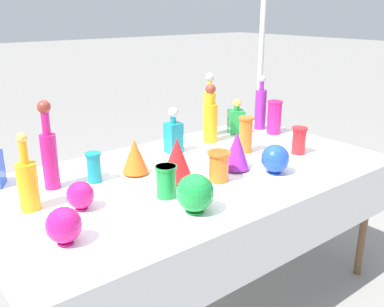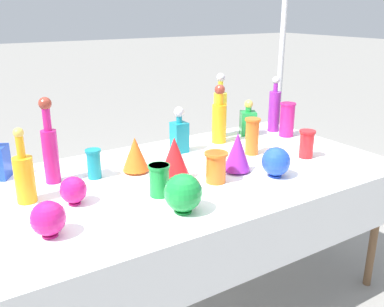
{
  "view_description": "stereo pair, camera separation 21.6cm",
  "coord_description": "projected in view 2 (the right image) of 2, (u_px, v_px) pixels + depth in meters",
  "views": [
    {
      "loc": [
        -1.27,
        -1.6,
        1.56
      ],
      "look_at": [
        0.0,
        0.0,
        0.86
      ],
      "focal_mm": 40.0,
      "sensor_mm": 36.0,
      "label": 1
    },
    {
      "loc": [
        -1.1,
        -1.73,
        1.56
      ],
      "look_at": [
        0.0,
        0.0,
        0.86
      ],
      "focal_mm": 40.0,
      "sensor_mm": 36.0,
      "label": 2
    }
  ],
  "objects": [
    {
      "name": "tall_bottle_0",
      "position": [
        50.0,
        147.0,
        2.01
      ],
      "size": [
        0.07,
        0.07,
        0.42
      ],
      "color": "#C61972",
      "rests_on": "display_table"
    },
    {
      "name": "round_bowl_1",
      "position": [
        48.0,
        218.0,
        1.55
      ],
      "size": [
        0.13,
        0.13,
        0.14
      ],
      "color": "#C61972",
      "rests_on": "display_table"
    },
    {
      "name": "canopy_pole",
      "position": [
        280.0,
        81.0,
        3.43
      ],
      "size": [
        0.18,
        0.18,
        2.53
      ],
      "color": "silver",
      "rests_on": "ground"
    },
    {
      "name": "tall_bottle_3",
      "position": [
        24.0,
        175.0,
        1.82
      ],
      "size": [
        0.08,
        0.08,
        0.33
      ],
      "color": "orange",
      "rests_on": "display_table"
    },
    {
      "name": "round_bowl_0",
      "position": [
        73.0,
        190.0,
        1.81
      ],
      "size": [
        0.12,
        0.12,
        0.12
      ],
      "color": "#C61972",
      "rests_on": "display_table"
    },
    {
      "name": "tall_bottle_1",
      "position": [
        219.0,
        119.0,
        2.63
      ],
      "size": [
        0.09,
        0.09,
        0.36
      ],
      "color": "orange",
      "rests_on": "display_table"
    },
    {
      "name": "square_decanter_2",
      "position": [
        179.0,
        133.0,
        2.46
      ],
      "size": [
        0.08,
        0.08,
        0.27
      ],
      "color": "teal",
      "rests_on": "display_table"
    },
    {
      "name": "price_tag_center",
      "position": [
        257.0,
        199.0,
        1.83
      ],
      "size": [
        0.05,
        0.02,
        0.04
      ],
      "primitive_type": "cube",
      "rotation": [
        -0.21,
        0.0,
        0.06
      ],
      "color": "white",
      "rests_on": "display_table"
    },
    {
      "name": "fluted_vase_1",
      "position": [
        175.0,
        158.0,
        2.05
      ],
      "size": [
        0.16,
        0.16,
        0.22
      ],
      "color": "red",
      "rests_on": "display_table"
    },
    {
      "name": "slender_vase_1",
      "position": [
        159.0,
        179.0,
        1.89
      ],
      "size": [
        0.1,
        0.1,
        0.15
      ],
      "color": "#198C38",
      "rests_on": "display_table"
    },
    {
      "name": "price_tag_left",
      "position": [
        339.0,
        177.0,
        2.08
      ],
      "size": [
        0.05,
        0.03,
        0.04
      ],
      "primitive_type": "cube",
      "rotation": [
        -0.21,
        0.0,
        -0.28
      ],
      "color": "white",
      "rests_on": "display_table"
    },
    {
      "name": "slender_vase_3",
      "position": [
        216.0,
        166.0,
        2.04
      ],
      "size": [
        0.11,
        0.11,
        0.15
      ],
      "color": "orange",
      "rests_on": "display_table"
    },
    {
      "name": "round_bowl_3",
      "position": [
        183.0,
        193.0,
        1.73
      ],
      "size": [
        0.16,
        0.16,
        0.17
      ],
      "color": "#198C38",
      "rests_on": "display_table"
    },
    {
      "name": "slender_vase_0",
      "position": [
        252.0,
        135.0,
        2.43
      ],
      "size": [
        0.09,
        0.09,
        0.21
      ],
      "color": "orange",
      "rests_on": "display_table"
    },
    {
      "name": "display_table",
      "position": [
        196.0,
        183.0,
        2.18
      ],
      "size": [
        2.08,
        1.13,
        0.76
      ],
      "color": "white",
      "rests_on": "ground"
    },
    {
      "name": "fluted_vase_2",
      "position": [
        135.0,
        154.0,
        2.16
      ],
      "size": [
        0.14,
        0.14,
        0.18
      ],
      "color": "orange",
      "rests_on": "display_table"
    },
    {
      "name": "round_bowl_2",
      "position": [
        276.0,
        162.0,
        2.11
      ],
      "size": [
        0.14,
        0.14,
        0.15
      ],
      "color": "blue",
      "rests_on": "display_table"
    },
    {
      "name": "tall_bottle_2",
      "position": [
        274.0,
        109.0,
        2.87
      ],
      "size": [
        0.08,
        0.08,
        0.37
      ],
      "color": "purple",
      "rests_on": "display_table"
    },
    {
      "name": "fluted_vase_0",
      "position": [
        237.0,
        152.0,
        2.17
      ],
      "size": [
        0.14,
        0.14,
        0.2
      ],
      "color": "purple",
      "rests_on": "display_table"
    },
    {
      "name": "ground_plane",
      "position": [
        192.0,
        296.0,
        2.44
      ],
      "size": [
        40.0,
        40.0,
        0.0
      ],
      "primitive_type": "plane",
      "color": "gray"
    },
    {
      "name": "slender_vase_4",
      "position": [
        307.0,
        143.0,
        2.38
      ],
      "size": [
        0.09,
        0.09,
        0.16
      ],
      "color": "red",
      "rests_on": "display_table"
    },
    {
      "name": "tall_bottle_4",
      "position": [
        220.0,
        111.0,
        2.75
      ],
      "size": [
        0.08,
        0.08,
        0.41
      ],
      "color": "yellow",
      "rests_on": "display_table"
    },
    {
      "name": "slender_vase_5",
      "position": [
        94.0,
        163.0,
        2.09
      ],
      "size": [
        0.08,
        0.08,
        0.15
      ],
      "color": "teal",
      "rests_on": "display_table"
    },
    {
      "name": "square_decanter_0",
      "position": [
        248.0,
        121.0,
        2.81
      ],
      "size": [
        0.13,
        0.13,
        0.23
      ],
      "color": "#198C38",
      "rests_on": "display_table"
    },
    {
      "name": "slender_vase_2",
      "position": [
        287.0,
        119.0,
        2.77
      ],
      "size": [
        0.1,
        0.1,
        0.22
      ],
      "color": "#C61972",
      "rests_on": "display_table"
    }
  ]
}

